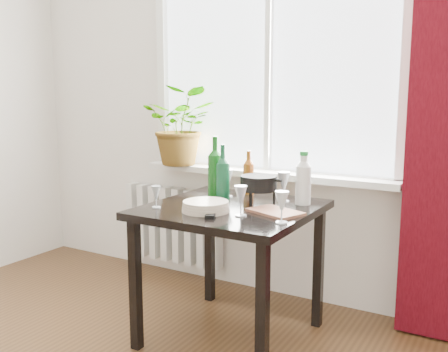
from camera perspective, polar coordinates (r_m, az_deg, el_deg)
The scene contains 18 objects.
window at distance 3.24m, azimuth 5.31°, elevation 14.14°, with size 1.72×0.08×1.62m.
windowsill at distance 3.21m, azimuth 4.58°, elevation 0.30°, with size 1.72×0.20×0.04m.
radiator at distance 3.70m, azimuth -5.87°, elevation -5.53°, with size 0.80×0.10×0.55m.
table at distance 2.67m, azimuth 0.86°, elevation -5.36°, with size 0.85×0.85×0.74m.
potted_plant at distance 3.42m, azimuth -4.85°, elevation 5.73°, with size 0.48×0.42×0.54m, color #21671B.
wine_bottle_left at distance 2.83m, azimuth -1.00°, elevation 1.10°, with size 0.08×0.08×0.36m, color #0E4A11, non-canonical shape.
wine_bottle_right at distance 2.73m, azimuth -0.13°, elevation 0.36°, with size 0.07×0.07×0.32m, color #0C3E21, non-canonical shape.
bottle_amber at distance 2.95m, azimuth 2.82°, elevation 0.46°, with size 0.06×0.06×0.26m, color #75350D, non-canonical shape.
cleaning_bottle at distance 2.70m, azimuth 9.06°, elevation -0.18°, with size 0.08×0.08×0.29m, color silver, non-canonical shape.
wineglass_front_right at distance 2.42m, azimuth 1.93°, elevation -2.84°, with size 0.06×0.06×0.15m, color #B0B5BE, non-canonical shape.
wineglass_far_right at distance 2.30m, azimuth 6.61°, elevation -3.52°, with size 0.07×0.07×0.15m, color white, non-canonical shape.
wineglass_back_center at distance 2.76m, azimuth 6.83°, elevation -1.19°, with size 0.07×0.07×0.17m, color silver, non-canonical shape.
wineglass_back_left at distance 2.87m, azimuth 0.38°, elevation -0.79°, with size 0.07×0.07×0.16m, color silver, non-canonical shape.
wineglass_front_left at distance 2.62m, azimuth -7.77°, elevation -2.37°, with size 0.05×0.05×0.12m, color #B1BBBF, non-canonical shape.
plate_stack at distance 2.52m, azimuth -2.10°, elevation -3.48°, with size 0.24×0.24×0.05m, color beige.
fondue_pot at distance 2.70m, azimuth 3.98°, elevation -1.57°, with size 0.23×0.20×0.15m, color black, non-canonical shape.
tv_remote at distance 2.45m, azimuth -1.42°, elevation -4.32°, with size 0.05×0.15×0.02m, color black.
cutting_board at distance 2.50m, azimuth 5.87°, elevation -4.10°, with size 0.26×0.17×0.01m, color #8E5740.
Camera 1 is at (1.37, -0.71, 1.33)m, focal length 40.00 mm.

